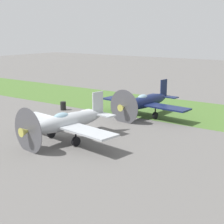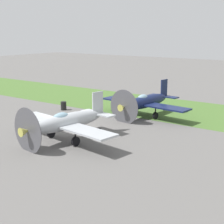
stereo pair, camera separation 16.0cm
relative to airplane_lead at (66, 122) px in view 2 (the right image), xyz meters
name	(u,v)px [view 2 (the right image)]	position (x,y,z in m)	size (l,w,h in m)	color
ground_plane	(65,129)	(2.44, -2.37, -1.49)	(160.00, 160.00, 0.00)	#605E5B
grass_verge	(140,105)	(2.44, -14.82, -1.48)	(120.00, 11.00, 0.01)	#476B2D
airplane_lead	(66,122)	(0.00, 0.00, 0.00)	(10.03, 7.97, 3.55)	#B2B7BC
airplane_wingman	(145,102)	(-0.87, -10.39, -0.04)	(9.76, 7.73, 3.46)	#141E47
fuel_drum	(64,106)	(7.60, -7.68, -1.04)	(0.60, 0.60, 0.90)	black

